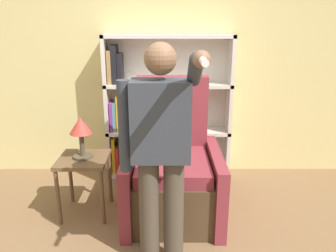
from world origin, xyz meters
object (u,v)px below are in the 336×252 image
(bookcase, at_px, (159,109))
(person_standing, at_px, (161,148))
(armchair, at_px, (173,175))
(side_table, at_px, (84,167))
(table_lamp, at_px, (81,130))

(bookcase, relative_size, person_standing, 1.00)
(person_standing, bearing_deg, armchair, 82.74)
(bookcase, height_order, side_table, bookcase)
(person_standing, bearing_deg, side_table, 136.08)
(person_standing, xyz_separation_m, side_table, (-0.74, 0.72, -0.47))
(bookcase, bearing_deg, side_table, -128.49)
(armchair, bearing_deg, person_standing, -97.26)
(bookcase, relative_size, armchair, 1.29)
(bookcase, xyz_separation_m, armchair, (0.15, -0.85, -0.43))
(armchair, relative_size, table_lamp, 3.27)
(side_table, distance_m, table_lamp, 0.37)
(side_table, bearing_deg, armchair, 1.01)
(armchair, distance_m, side_table, 0.84)
(side_table, relative_size, table_lamp, 1.46)
(person_standing, height_order, table_lamp, person_standing)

